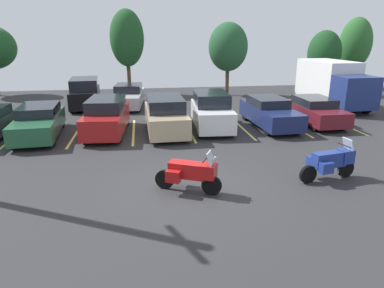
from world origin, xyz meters
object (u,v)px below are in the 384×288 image
object	(u,v)px
car_red	(107,117)
car_maroon	(315,110)
motorcycle_touring	(191,172)
car_far_black	(85,93)
car_green	(39,122)
box_truck	(333,83)
car_navy	(269,112)
car_white	(212,111)
car_far_silver	(128,96)
motorcycle_second	(331,161)
car_tan	(165,115)

from	to	relation	value
car_red	car_maroon	xyz separation A→B (m)	(11.22, 0.51, -0.15)
motorcycle_touring	car_far_black	world-z (taller)	car_far_black
car_green	car_far_black	bearing A→B (deg)	80.19
car_red	box_truck	distance (m)	15.40
motorcycle_touring	car_navy	xyz separation A→B (m)	(5.34, 7.51, 0.10)
car_white	car_maroon	distance (m)	5.91
motorcycle_touring	car_navy	distance (m)	9.22
motorcycle_touring	box_truck	size ratio (longest dim) A/B	0.31
car_far_silver	box_truck	bearing A→B (deg)	-7.93
box_truck	car_far_silver	bearing A→B (deg)	172.07
motorcycle_second	car_green	distance (m)	13.13
car_navy	car_far_silver	size ratio (longest dim) A/B	1.00
car_far_silver	box_truck	distance (m)	13.90
car_tan	car_far_black	bearing A→B (deg)	125.16
car_far_silver	car_red	bearing A→B (deg)	-97.35
car_green	car_maroon	world-z (taller)	car_green
car_maroon	car_far_silver	bearing A→B (deg)	148.99
car_red	car_tan	distance (m)	2.91
car_navy	box_truck	xyz separation A→B (m)	(6.11, 4.58, 0.83)
motorcycle_second	car_far_silver	xyz separation A→B (m)	(-7.11, 13.73, 0.06)
box_truck	motorcycle_touring	bearing A→B (deg)	-133.44
car_far_black	box_truck	distance (m)	16.73
motorcycle_touring	car_far_silver	size ratio (longest dim) A/B	0.41
car_green	car_maroon	size ratio (longest dim) A/B	1.08
car_red	car_tan	size ratio (longest dim) A/B	0.96
motorcycle_second	car_navy	distance (m)	7.25
car_tan	car_white	xyz separation A→B (m)	(2.42, 0.32, 0.05)
car_red	car_maroon	distance (m)	11.23
motorcycle_touring	motorcycle_second	bearing A→B (deg)	3.30
car_far_black	car_tan	bearing A→B (deg)	-54.84
motorcycle_second	car_white	xyz separation A→B (m)	(-2.65, 7.17, 0.27)
car_navy	car_far_black	bearing A→B (deg)	147.94
motorcycle_second	car_maroon	xyz separation A→B (m)	(3.24, 7.51, 0.06)
car_tan	car_white	distance (m)	2.44
car_green	box_truck	xyz separation A→B (m)	(17.79, 4.89, 0.84)
car_far_black	car_far_silver	bearing A→B (deg)	-1.53
car_white	car_navy	world-z (taller)	car_white
car_tan	car_maroon	bearing A→B (deg)	4.48
car_green	car_navy	bearing A→B (deg)	1.49
car_red	box_truck	size ratio (longest dim) A/B	0.72
motorcycle_second	box_truck	world-z (taller)	box_truck
car_red	motorcycle_touring	bearing A→B (deg)	-66.54
car_green	box_truck	bearing A→B (deg)	15.36
car_white	car_navy	bearing A→B (deg)	1.05
car_navy	car_maroon	world-z (taller)	car_navy
motorcycle_touring	car_tan	world-z (taller)	car_tan
car_tan	car_white	bearing A→B (deg)	7.47
motorcycle_touring	car_maroon	bearing A→B (deg)	43.99
car_tan	car_navy	size ratio (longest dim) A/B	0.98
car_green	motorcycle_second	bearing A→B (deg)	-31.83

